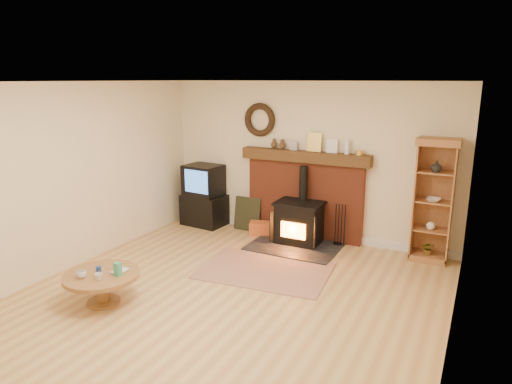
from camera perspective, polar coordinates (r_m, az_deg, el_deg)
The scene contains 11 objects.
ground at distance 5.69m, azimuth -4.11°, elevation -13.58°, with size 5.50×5.50×0.00m, color tan.
room_shell at distance 5.22m, azimuth -4.07°, elevation 3.85°, with size 5.02×5.52×2.61m.
chimney_breast at distance 7.68m, azimuth 6.06°, elevation 0.12°, with size 2.20×0.22×1.78m.
wood_stove at distance 7.43m, azimuth 5.32°, elevation -4.03°, with size 1.40×1.00×1.27m.
area_rug at distance 6.52m, azimuth 1.09°, elevation -9.77°, with size 1.78×1.23×0.01m, color brown.
tv_unit at distance 8.41m, azimuth -6.52°, elevation -0.54°, with size 0.81×0.60×1.12m.
curio_cabinet at distance 7.10m, azimuth 21.32°, elevation -0.99°, with size 0.59×0.42×1.82m.
firelog_box at distance 7.89m, azimuth 0.60°, elevation -4.59°, with size 0.37×0.23×0.23m, color #D49608.
leaning_painting at distance 8.12m, azimuth -1.10°, elevation -2.73°, with size 0.50×0.03×0.59m, color black.
fire_tools at distance 7.51m, azimuth 10.29°, elevation -5.51°, with size 0.19×0.16×0.70m.
coffee_table at distance 5.83m, azimuth -18.75°, elevation -10.27°, with size 0.89×0.89×0.54m.
Camera 1 is at (2.63, -4.31, 2.63)m, focal length 32.00 mm.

